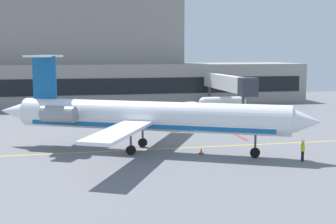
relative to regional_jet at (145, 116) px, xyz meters
name	(u,v)px	position (x,y,z in m)	size (l,w,h in m)	color
ground	(202,156)	(4.87, -2.86, -3.50)	(120.00, 120.00, 0.11)	slate
terminal_building	(86,60)	(-3.85, 45.05, 4.54)	(79.82, 14.58, 21.13)	gray
jet_bridge_west	(228,83)	(17.77, 26.17, 1.14)	(2.40, 20.45, 5.96)	silver
regional_jet	(145,116)	(0.00, 0.00, 0.00)	(29.76, 22.56, 9.25)	white
baggage_tug	(166,119)	(4.96, 13.78, -2.50)	(3.57, 3.03, 2.12)	#E5B20C
pushback_tractor	(189,108)	(10.93, 24.56, -2.54)	(2.93, 4.37, 1.96)	silver
fuel_tank	(223,102)	(18.01, 29.20, -2.22)	(8.25, 1.88, 2.15)	white
marshaller	(303,150)	(12.94, -6.91, -2.49)	(0.34, 0.83, 1.90)	#191E33
safety_cone_alpha	(201,151)	(5.03, -2.19, -3.20)	(0.47, 0.47, 0.55)	orange
safety_cone_bravo	(198,131)	(7.88, 8.74, -3.20)	(0.47, 0.47, 0.55)	orange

